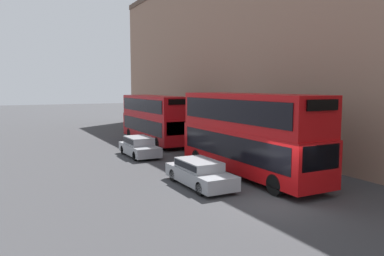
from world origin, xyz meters
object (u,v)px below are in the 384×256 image
(bus_leading, at_px, (248,131))
(car_hatchback, at_px, (139,146))
(car_dark_sedan, at_px, (200,172))
(bus_second_in_queue, at_px, (155,117))

(bus_leading, bearing_deg, car_hatchback, 112.11)
(bus_leading, relative_size, car_hatchback, 2.49)
(bus_leading, distance_m, car_dark_sedan, 3.91)
(car_hatchback, bearing_deg, bus_second_in_queue, 58.66)
(bus_leading, distance_m, bus_second_in_queue, 13.95)
(bus_leading, bearing_deg, car_dark_sedan, -168.74)
(car_dark_sedan, relative_size, car_hatchback, 1.08)
(bus_second_in_queue, bearing_deg, bus_leading, -90.00)
(bus_second_in_queue, distance_m, car_dark_sedan, 15.10)
(car_dark_sedan, bearing_deg, bus_second_in_queue, 76.91)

